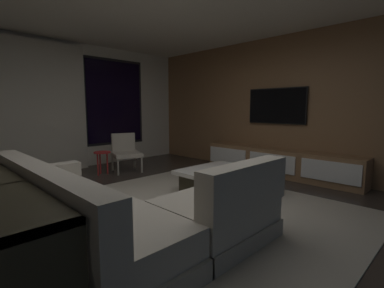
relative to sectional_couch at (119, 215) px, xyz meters
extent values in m
plane|color=#332B26|center=(0.85, 0.20, -0.29)|extent=(9.20, 9.20, 0.00)
cube|color=silver|center=(0.85, 3.86, 1.06)|extent=(6.60, 0.12, 2.70)
cube|color=black|center=(2.15, 3.80, 1.16)|extent=(1.52, 0.02, 2.02)
cube|color=black|center=(2.15, 3.78, 1.16)|extent=(1.40, 0.03, 1.90)
cube|color=beige|center=(0.30, 3.68, 1.01)|extent=(2.10, 0.12, 2.60)
cube|color=#8E6642|center=(3.91, 0.20, 1.06)|extent=(0.12, 7.80, 2.70)
cube|color=#ADA391|center=(1.20, 0.10, -0.28)|extent=(3.20, 3.80, 0.01)
cube|color=#A49C8C|center=(-0.24, 0.23, -0.20)|extent=(0.90, 2.50, 0.18)
cube|color=beige|center=(-0.24, 0.23, 0.01)|extent=(0.86, 2.42, 0.24)
cube|color=beige|center=(-0.59, 0.23, 0.33)|extent=(0.20, 2.50, 0.40)
cube|color=beige|center=(-0.24, 1.38, 0.22)|extent=(0.90, 0.20, 0.18)
cube|color=#A49C8C|center=(0.74, -0.57, -0.20)|extent=(1.10, 0.90, 0.18)
cube|color=beige|center=(0.74, -0.57, 0.01)|extent=(1.07, 0.86, 0.24)
cube|color=beige|center=(0.74, -0.92, 0.33)|extent=(1.10, 0.20, 0.40)
cube|color=beige|center=(-0.47, 0.78, 0.29)|extent=(0.10, 0.36, 0.36)
cube|color=#B2A893|center=(-0.47, -0.07, 0.29)|extent=(0.10, 0.36, 0.36)
cube|color=#322D1F|center=(2.00, 0.30, -0.14)|extent=(1.00, 1.00, 0.30)
cube|color=white|center=(2.00, 0.30, 0.04)|extent=(1.16, 1.16, 0.06)
cube|color=#7A9254|center=(2.07, 0.22, 0.09)|extent=(0.25, 0.17, 0.03)
cube|color=#81B243|center=(2.04, 0.20, 0.12)|extent=(0.22, 0.18, 0.03)
cylinder|color=#B2ADA0|center=(1.90, 2.36, -0.11)|extent=(0.04, 0.04, 0.36)
cylinder|color=#B2ADA0|center=(1.44, 2.50, -0.11)|extent=(0.04, 0.04, 0.36)
cylinder|color=#B2ADA0|center=(2.05, 2.84, -0.11)|extent=(0.04, 0.04, 0.36)
cylinder|color=#B2ADA0|center=(1.59, 2.98, -0.11)|extent=(0.04, 0.04, 0.36)
cube|color=beige|center=(1.75, 2.67, 0.07)|extent=(0.68, 0.69, 0.08)
cube|color=beige|center=(1.82, 2.90, 0.30)|extent=(0.49, 0.22, 0.38)
cylinder|color=red|center=(1.15, 2.75, -0.06)|extent=(0.03, 0.03, 0.46)
cylinder|color=red|center=(1.35, 2.75, -0.06)|extent=(0.03, 0.03, 0.46)
cylinder|color=red|center=(1.25, 2.85, -0.06)|extent=(0.03, 0.03, 0.46)
cylinder|color=red|center=(1.25, 2.75, 0.16)|extent=(0.32, 0.32, 0.02)
cube|color=#8E6642|center=(3.63, 0.30, -0.03)|extent=(0.44, 3.10, 0.52)
cube|color=white|center=(3.40, -0.74, 0.00)|extent=(0.02, 0.93, 0.33)
cube|color=white|center=(3.40, 0.30, 0.00)|extent=(0.02, 0.93, 0.33)
cube|color=white|center=(3.40, 1.35, 0.00)|extent=(0.02, 0.93, 0.33)
cube|color=#39281A|center=(3.59, -0.55, -0.17)|extent=(0.33, 0.68, 0.19)
cube|color=gray|center=(3.59, -0.81, -0.18)|extent=(0.03, 0.04, 0.18)
cube|color=#66989F|center=(3.59, -0.72, -0.18)|extent=(0.03, 0.04, 0.17)
cube|color=#B0AE8C|center=(3.59, -0.64, -0.19)|extent=(0.03, 0.04, 0.16)
cube|color=#999C7C|center=(3.59, -0.55, -0.17)|extent=(0.03, 0.04, 0.19)
cube|color=#4AD1B7|center=(3.59, -0.46, -0.19)|extent=(0.03, 0.04, 0.15)
cube|color=teal|center=(3.59, -0.38, -0.17)|extent=(0.03, 0.04, 0.18)
cube|color=#4BB99B|center=(3.59, -0.29, -0.18)|extent=(0.03, 0.04, 0.17)
cube|color=black|center=(3.81, 0.45, 1.06)|extent=(0.04, 1.21, 0.70)
cube|color=black|center=(3.80, 0.45, 1.06)|extent=(0.05, 1.17, 0.66)
cube|color=#322D1F|center=(-0.91, 0.13, -0.15)|extent=(0.38, 2.04, 0.03)
cube|color=#322D1F|center=(-0.91, 0.13, 0.08)|extent=(0.38, 0.03, 0.74)
cube|color=silver|center=(-0.90, -0.60, -0.01)|extent=(0.18, 0.04, 0.25)
cube|color=silver|center=(-0.92, -0.45, -0.01)|extent=(0.18, 0.04, 0.25)
cube|color=white|center=(-0.91, -0.31, 0.00)|extent=(0.18, 0.04, 0.26)
cube|color=silver|center=(-0.91, -0.16, -0.01)|extent=(0.18, 0.04, 0.24)
cube|color=silver|center=(-0.90, -0.02, -0.01)|extent=(0.18, 0.04, 0.24)
cube|color=white|center=(-0.91, 0.13, -0.01)|extent=(0.18, 0.04, 0.25)
camera|label=1|loc=(-1.30, -2.28, 1.01)|focal=26.01mm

